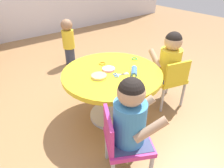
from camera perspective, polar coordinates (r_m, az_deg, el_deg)
The scene contains 13 objects.
ground_plane at distance 2.07m, azimuth 0.00°, elevation -8.92°, with size 10.00×10.00×0.00m, color #9E7247.
craft_table at distance 1.84m, azimuth 0.00°, elevation 0.18°, with size 0.89×0.89×0.50m.
child_chair_left at distance 1.41m, azimuth 3.24°, elevation -15.87°, with size 0.41×0.41×0.54m.
seated_child_left at distance 1.26m, azimuth 5.33°, elevation -8.61°, with size 0.43×0.40×0.51m.
child_chair_right at distance 2.15m, azimuth 15.97°, elevation 1.35°, with size 0.37×0.37×0.54m.
seated_child_right at distance 2.08m, azimuth 16.22°, elevation 7.27°, with size 0.35×0.41×0.51m.
toddler_standing at distance 3.01m, azimuth -12.25°, elevation 11.78°, with size 0.17×0.17×0.67m.
rolling_pin at distance 1.75m, azimuth 6.27°, elevation 3.52°, with size 0.18×0.18×0.05m.
craft_scissors at distance 1.73m, azimuth 1.95°, elevation 2.61°, with size 0.14×0.10×0.01m.
playdough_blob_0 at distance 1.82m, azimuth -1.03°, elevation 4.24°, with size 0.12×0.12×0.02m, color pink.
playdough_blob_1 at distance 1.70m, azimuth -3.70°, elevation 2.24°, with size 0.13×0.13×0.02m, color #F2CC72.
cookie_cutter_0 at distance 1.93m, azimuth -2.76°, elevation 5.83°, with size 0.07×0.07×0.01m, color orange.
cookie_cutter_1 at distance 2.04m, azimuth 6.38°, elevation 7.15°, with size 0.06×0.06×0.01m, color #4CB259.
Camera 1 is at (-0.98, -1.24, 1.34)m, focal length 32.25 mm.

